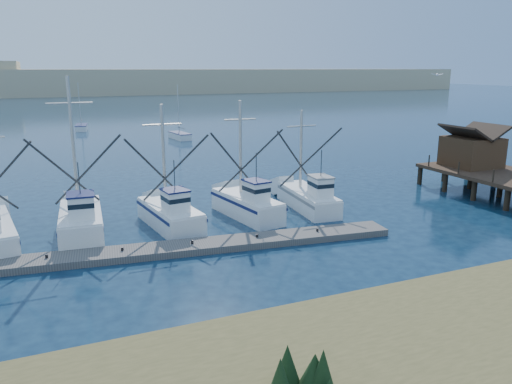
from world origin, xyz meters
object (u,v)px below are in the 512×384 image
at_px(timber_pier, 504,167).
at_px(sailboat_far, 82,127).
at_px(floating_dock, 141,252).
at_px(sailboat_near, 180,136).

bearing_deg(timber_pier, sailboat_far, 114.67).
distance_m(floating_dock, sailboat_near, 48.71).
bearing_deg(floating_dock, timber_pier, 9.50).
distance_m(timber_pier, sailboat_far, 68.43).
height_order(floating_dock, sailboat_near, sailboat_near).
xyz_separation_m(timber_pier, sailboat_far, (-28.55, 62.16, -2.07)).
bearing_deg(sailboat_near, floating_dock, -114.64).
xyz_separation_m(floating_dock, timber_pier, (30.13, 1.67, 2.36)).
bearing_deg(floating_dock, sailboat_far, 94.91).
bearing_deg(timber_pier, floating_dock, -176.82).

